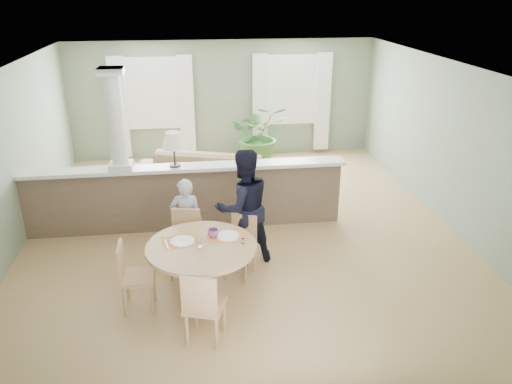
{
  "coord_description": "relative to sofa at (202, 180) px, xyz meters",
  "views": [
    {
      "loc": [
        -0.74,
        -7.52,
        3.84
      ],
      "look_at": [
        0.12,
        -1.0,
        1.09
      ],
      "focal_mm": 35.0,
      "sensor_mm": 36.0,
      "label": 1
    }
  ],
  "objects": [
    {
      "name": "man_person",
      "position": [
        0.54,
        -2.39,
        0.47
      ],
      "size": [
        1.0,
        0.88,
        1.75
      ],
      "primitive_type": "imported",
      "rotation": [
        0.0,
        0.0,
        3.44
      ],
      "color": "black",
      "rests_on": "ground"
    },
    {
      "name": "sofa",
      "position": [
        0.0,
        0.0,
        0.0
      ],
      "size": [
        2.96,
        1.89,
        0.81
      ],
      "primitive_type": "imported",
      "rotation": [
        0.0,
        0.0,
        -0.32
      ],
      "color": "#9B8254",
      "rests_on": "ground"
    },
    {
      "name": "pony_wall",
      "position": [
        -0.38,
        -1.17,
        0.3
      ],
      "size": [
        5.32,
        0.38,
        2.7
      ],
      "color": "brown",
      "rests_on": "ground"
    },
    {
      "name": "room_shell",
      "position": [
        0.58,
        -0.74,
        1.41
      ],
      "size": [
        7.02,
        8.02,
        2.71
      ],
      "color": "gray",
      "rests_on": "ground"
    },
    {
      "name": "chair_far_boy",
      "position": [
        -0.31,
        -2.61,
        0.12
      ],
      "size": [
        0.5,
        0.5,
        0.94
      ],
      "rotation": [
        0.0,
        0.0,
        -0.19
      ],
      "color": "tan",
      "rests_on": "ground"
    },
    {
      "name": "child_person",
      "position": [
        -0.29,
        -2.25,
        0.24
      ],
      "size": [
        0.51,
        0.36,
        1.29
      ],
      "primitive_type": "imported",
      "rotation": [
        0.0,
        0.0,
        3.02
      ],
      "color": "#AAA9AF",
      "rests_on": "ground"
    },
    {
      "name": "chair_side",
      "position": [
        -0.98,
        -3.39,
        0.1
      ],
      "size": [
        0.41,
        0.41,
        0.91
      ],
      "rotation": [
        0.0,
        0.0,
        1.57
      ],
      "color": "tan",
      "rests_on": "ground"
    },
    {
      "name": "houseplant",
      "position": [
        1.36,
        1.83,
        0.31
      ],
      "size": [
        1.28,
        1.11,
        1.42
      ],
      "primitive_type": "imported",
      "rotation": [
        0.0,
        0.0,
        0.0
      ],
      "color": "#2F5D25",
      "rests_on": "ground"
    },
    {
      "name": "dining_table",
      "position": [
        -0.1,
        -3.38,
        0.26
      ],
      "size": [
        1.38,
        1.38,
        0.95
      ],
      "rotation": [
        0.0,
        0.0,
        0.21
      ],
      "color": "tan",
      "rests_on": "ground"
    },
    {
      "name": "chair_near",
      "position": [
        -0.12,
        -4.19,
        0.12
      ],
      "size": [
        0.54,
        0.54,
        0.94
      ],
      "rotation": [
        0.0,
        0.0,
        2.83
      ],
      "color": "tan",
      "rests_on": "ground"
    },
    {
      "name": "chair_far_man",
      "position": [
        0.47,
        -2.72,
        0.08
      ],
      "size": [
        0.54,
        0.54,
        0.87
      ],
      "rotation": [
        0.0,
        0.0,
        -0.51
      ],
      "color": "tan",
      "rests_on": "ground"
    },
    {
      "name": "ground",
      "position": [
        0.61,
        -1.37,
        -0.4
      ],
      "size": [
        8.0,
        8.0,
        0.0
      ],
      "primitive_type": "plane",
      "color": "tan",
      "rests_on": "ground"
    }
  ]
}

